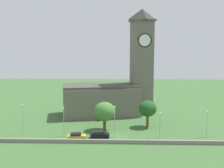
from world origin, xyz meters
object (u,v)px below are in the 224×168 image
at_px(church, 114,87).
at_px(streetlamp_west_mid, 64,117).
at_px(streetlamp_central, 115,117).
at_px(streetlamp_east_end, 207,119).
at_px(car_yellow, 77,136).
at_px(tree_churchyard, 105,112).
at_px(car_black, 100,135).
at_px(streetlamp_west_end, 22,114).
at_px(tree_by_tower, 148,109).
at_px(streetlamp_east_mid, 160,121).

xyz_separation_m(church, streetlamp_west_mid, (-11.80, -22.37, -4.00)).
relative_size(streetlamp_central, streetlamp_east_end, 1.22).
relative_size(car_yellow, tree_churchyard, 0.60).
bearing_deg(church, streetlamp_central, -88.27).
height_order(car_black, streetlamp_central, streetlamp_central).
distance_m(streetlamp_west_mid, streetlamp_east_end, 34.96).
bearing_deg(tree_churchyard, streetlamp_west_end, -168.38).
xyz_separation_m(church, streetlamp_west_end, (-22.30, -21.39, -3.72)).
height_order(streetlamp_west_end, tree_churchyard, streetlamp_west_end).
distance_m(streetlamp_central, tree_churchyard, 6.41).
relative_size(streetlamp_west_end, tree_churchyard, 1.03).
distance_m(streetlamp_west_end, streetlamp_east_end, 45.46).
distance_m(streetlamp_east_end, tree_by_tower, 15.81).
bearing_deg(streetlamp_east_mid, tree_churchyard, 157.69).
relative_size(car_black, streetlamp_west_mid, 0.64).
relative_size(streetlamp_west_mid, tree_by_tower, 1.00).
relative_size(church, car_yellow, 7.41).
bearing_deg(church, tree_churchyard, -96.86).
relative_size(streetlamp_west_end, tree_by_tower, 1.06).
xyz_separation_m(car_yellow, streetlamp_west_mid, (-3.55, 2.64, 4.00)).
bearing_deg(streetlamp_east_mid, car_black, -176.05).
xyz_separation_m(car_yellow, streetlamp_west_end, (-14.06, 3.61, 4.28)).
bearing_deg(streetlamp_west_end, tree_churchyard, 11.62).
height_order(church, streetlamp_central, church).
bearing_deg(car_black, car_yellow, -167.81).
relative_size(car_black, tree_by_tower, 0.64).
xyz_separation_m(streetlamp_east_end, tree_churchyard, (-25.23, 4.57, 0.64)).
xyz_separation_m(car_yellow, streetlamp_east_end, (31.40, 3.21, 3.48)).
distance_m(streetlamp_west_mid, tree_churchyard, 11.00).
bearing_deg(streetlamp_central, car_black, -166.89).
bearing_deg(streetlamp_central, church, 91.73).
bearing_deg(streetlamp_west_mid, streetlamp_east_mid, -1.18).
bearing_deg(streetlamp_east_end, streetlamp_central, -176.90).
xyz_separation_m(church, car_yellow, (-8.24, -25.01, -8.00)).
bearing_deg(streetlamp_west_end, tree_by_tower, 13.17).
height_order(streetlamp_west_end, tree_by_tower, streetlamp_west_end).
height_order(church, streetlamp_west_end, church).
bearing_deg(tree_churchyard, streetlamp_east_mid, -22.31).
relative_size(car_yellow, streetlamp_east_end, 0.71).
distance_m(car_black, streetlamp_east_mid, 14.93).
bearing_deg(streetlamp_west_end, car_yellow, -14.41).
relative_size(car_yellow, streetlamp_east_mid, 0.72).
distance_m(car_yellow, car_black, 5.47).
bearing_deg(streetlamp_west_end, church, 43.81).
height_order(streetlamp_central, tree_churchyard, streetlamp_central).
height_order(streetlamp_east_mid, tree_by_tower, tree_by_tower).
height_order(car_yellow, tree_churchyard, tree_churchyard).
relative_size(car_black, streetlamp_west_end, 0.60).
height_order(church, car_black, church).
bearing_deg(car_yellow, streetlamp_west_end, 165.59).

